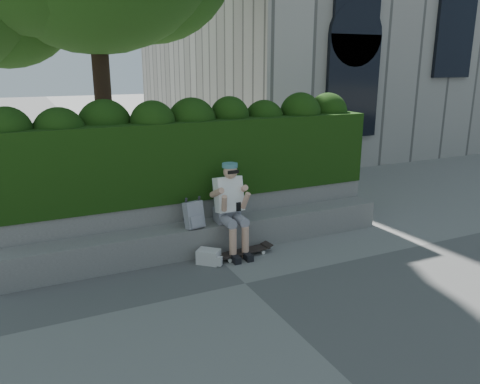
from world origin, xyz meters
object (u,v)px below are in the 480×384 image
skateboard (244,252)px  backpack_plaid (194,215)px  person (230,205)px  backpack_ground (209,257)px

skateboard → backpack_plaid: size_ratio=2.14×
person → backpack_ground: 0.84m
skateboard → backpack_ground: 0.57m
backpack_plaid → backpack_ground: backpack_plaid is taller
backpack_plaid → backpack_ground: size_ratio=1.25×
backpack_ground → skateboard: bearing=43.0°
person → backpack_ground: (-0.46, -0.26, -0.65)m
person → backpack_plaid: size_ratio=3.50×
person → backpack_plaid: bearing=171.6°
skateboard → backpack_ground: bearing=175.6°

